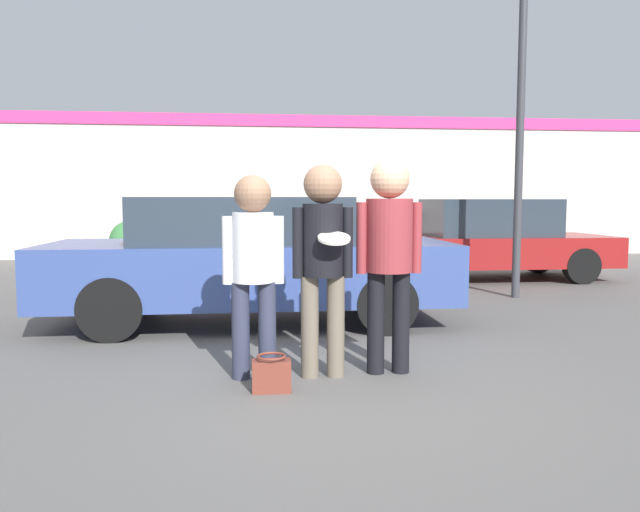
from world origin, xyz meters
The scene contains 10 objects.
ground_plane centered at (0.00, 0.00, 0.00)m, with size 56.00×56.00×0.00m, color #5B5956.
storefront_building centered at (0.00, 11.24, 1.86)m, with size 24.00×0.22×3.65m.
person_left centered at (-0.67, 0.18, 1.01)m, with size 0.51×0.34×1.69m.
person_middle_with_frisbee centered at (-0.09, 0.16, 1.07)m, with size 0.51×0.54×1.78m.
person_right centered at (0.49, 0.21, 1.12)m, with size 0.57×0.40×1.83m.
parked_car_near centered at (-0.70, 2.53, 0.77)m, with size 4.77×1.85×1.52m.
parked_car_far centered at (3.80, 6.29, 0.74)m, with size 4.28×1.93×1.50m.
street_lamp centered at (3.56, 4.07, 3.78)m, with size 1.32×0.35×6.20m.
shrub centered at (-3.59, 10.57, 0.49)m, with size 0.98×0.98×0.98m.
handbag centered at (-0.54, -0.22, 0.14)m, with size 0.30×0.23×0.29m.
Camera 1 is at (-0.69, -4.97, 1.50)m, focal length 35.00 mm.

